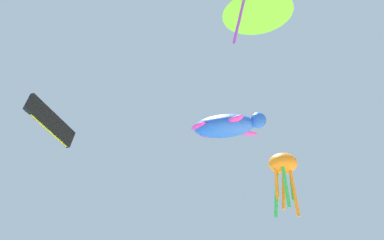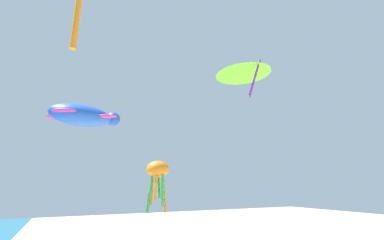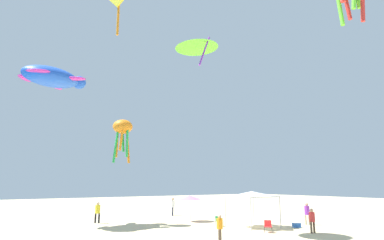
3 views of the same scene
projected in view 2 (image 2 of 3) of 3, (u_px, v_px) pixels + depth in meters
name	position (u px, v px, depth m)	size (l,w,h in m)	color
kite_octopus_orange	(158.00, 172.00, 19.87)	(1.72, 1.72, 3.82)	orange
kite_turtle_blue	(83.00, 116.00, 21.24)	(5.56, 6.10, 2.38)	blue
kite_delta_lime	(243.00, 70.00, 15.44)	(3.79, 3.81, 2.65)	#66D82D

